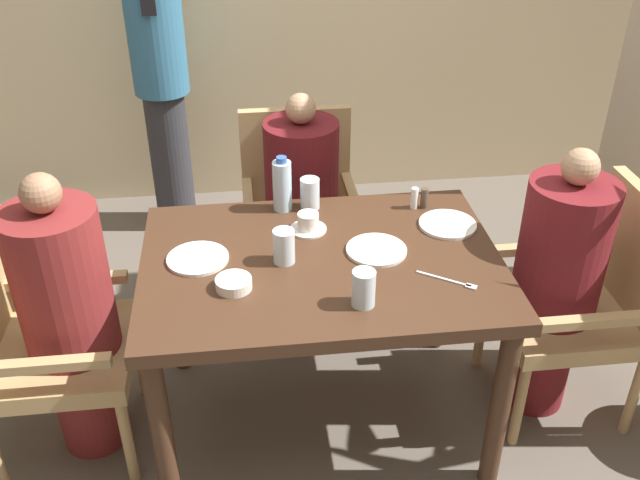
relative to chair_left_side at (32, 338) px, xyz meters
The scene contains 21 objects.
ground_plane 1.14m from the chair_left_side, ahead, with size 16.00×16.00×0.00m, color #60564C.
dining_table 1.03m from the chair_left_side, ahead, with size 1.25×0.88×0.76m.
chair_left_side is the anchor object (origin of this frame).
diner_in_left_chair 0.16m from the chair_left_side, ahead, with size 0.32×0.32×1.14m.
chair_far_side 1.32m from the chair_left_side, 39.35° to the left, with size 0.52×0.52×0.92m.
diner_in_far_chair 1.24m from the chair_left_side, 34.26° to the left, with size 0.32×0.32×1.10m.
chair_right_side 2.04m from the chair_left_side, ahead, with size 0.52×0.52×0.92m.
diner_in_right_chair 1.90m from the chair_left_side, ahead, with size 0.32×0.32×1.12m.
standing_host 1.72m from the chair_left_side, 76.90° to the left, with size 0.29×0.32×1.69m.
plate_main_left 1.25m from the chair_left_side, ahead, with size 0.21×0.21×0.01m.
plate_main_right 0.65m from the chair_left_side, ahead, with size 0.21×0.21×0.01m.
plate_dessert_center 1.55m from the chair_left_side, ahead, with size 0.21×0.21×0.01m.
teacup_with_saucer 1.05m from the chair_left_side, 11.24° to the left, with size 0.14×0.14×0.07m.
bowl_small 0.78m from the chair_left_side, 10.81° to the right, with size 0.12×0.12×0.04m.
water_bottle 1.05m from the chair_left_side, 21.98° to the left, with size 0.07×0.07×0.22m.
glass_tall_near 0.95m from the chair_left_side, ahead, with size 0.07×0.07×0.12m.
glass_tall_mid 1.19m from the chair_left_side, 13.70° to the right, with size 0.07×0.07×0.12m.
glass_tall_far 1.13m from the chair_left_side, 19.69° to the left, with size 0.07×0.07×0.12m.
salt_shaker 1.49m from the chair_left_side, 12.46° to the left, with size 0.03×0.03×0.09m.
pepper_shaker 1.52m from the chair_left_side, 12.13° to the left, with size 0.03×0.03×0.08m.
fork_beside_plate 1.47m from the chair_left_side, ahead, with size 0.18×0.13×0.00m.
Camera 1 is at (-0.26, -2.04, 2.12)m, focal length 40.00 mm.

